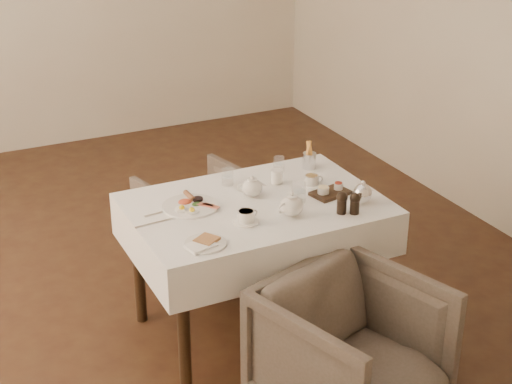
{
  "coord_description": "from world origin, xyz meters",
  "views": [
    {
      "loc": [
        -1.34,
        -4.03,
        2.47
      ],
      "look_at": [
        0.24,
        -0.79,
        0.82
      ],
      "focal_mm": 55.0,
      "sensor_mm": 36.0,
      "label": 1
    }
  ],
  "objects": [
    {
      "name": "armchair_far",
      "position": [
        0.26,
        0.02,
        0.29
      ],
      "size": [
        0.76,
        0.77,
        0.59
      ],
      "primitive_type": "imported",
      "rotation": [
        0.0,
        0.0,
        3.37
      ],
      "color": "#4B4237",
      "rests_on": "ground"
    },
    {
      "name": "armchair_near",
      "position": [
        0.33,
        -1.59,
        0.33
      ],
      "size": [
        0.9,
        0.91,
        0.66
      ],
      "primitive_type": "imported",
      "rotation": [
        0.0,
        0.0,
        0.31
      ],
      "color": "#4B4237",
      "rests_on": "ground"
    },
    {
      "name": "cutlery_knife",
      "position": [
        -0.3,
        -0.78,
        0.76
      ],
      "size": [
        0.21,
        0.03,
        0.0
      ],
      "primitive_type": "cube",
      "rotation": [
        0.0,
        0.0,
        1.64
      ],
      "color": "silver",
      "rests_on": "table"
    },
    {
      "name": "glass_mid",
      "position": [
        0.45,
        -0.86,
        0.81
      ],
      "size": [
        0.08,
        0.08,
        0.1
      ],
      "primitive_type": "cylinder",
      "rotation": [
        0.0,
        0.0,
        0.11
      ],
      "color": "silver",
      "rests_on": "table"
    },
    {
      "name": "teacup_near",
      "position": [
        0.1,
        -0.96,
        0.78
      ],
      "size": [
        0.13,
        0.13,
        0.06
      ],
      "rotation": [
        0.0,
        0.0,
        0.14
      ],
      "color": "white",
      "rests_on": "table"
    },
    {
      "name": "silver_pot",
      "position": [
        0.73,
        -1.02,
        0.82
      ],
      "size": [
        0.15,
        0.13,
        0.13
      ],
      "primitive_type": null,
      "rotation": [
        0.0,
        0.0,
        -0.37
      ],
      "color": "white",
      "rests_on": "table"
    },
    {
      "name": "pepper_mill_right",
      "position": [
        0.63,
        -1.11,
        0.81
      ],
      "size": [
        0.06,
        0.06,
        0.11
      ],
      "primitive_type": null,
      "rotation": [
        0.0,
        0.0,
        0.05
      ],
      "color": "black",
      "rests_on": "table"
    },
    {
      "name": "cutlery_fork",
      "position": [
        -0.23,
        -0.68,
        0.76
      ],
      "size": [
        0.19,
        0.03,
        0.0
      ],
      "primitive_type": "cube",
      "rotation": [
        0.0,
        0.0,
        1.67
      ],
      "color": "silver",
      "rests_on": "table"
    },
    {
      "name": "side_plate",
      "position": [
        -0.17,
        -1.09,
        0.76
      ],
      "size": [
        0.2,
        0.19,
        0.02
      ],
      "rotation": [
        0.0,
        0.0,
        0.36
      ],
      "color": "white",
      "rests_on": "table"
    },
    {
      "name": "fries_cup",
      "position": [
        0.71,
        -0.5,
        0.83
      ],
      "size": [
        0.08,
        0.08,
        0.16
      ],
      "rotation": [
        0.0,
        0.0,
        0.24
      ],
      "color": "silver",
      "rests_on": "table"
    },
    {
      "name": "teacup_far",
      "position": [
        0.6,
        -0.72,
        0.78
      ],
      "size": [
        0.12,
        0.12,
        0.06
      ],
      "rotation": [
        0.0,
        0.0,
        -0.35
      ],
      "color": "white",
      "rests_on": "table"
    },
    {
      "name": "condiment_board",
      "position": [
        0.63,
        -0.86,
        0.77
      ],
      "size": [
        0.22,
        0.17,
        0.05
      ],
      "rotation": [
        0.0,
        0.0,
        0.2
      ],
      "color": "black",
      "rests_on": "table"
    },
    {
      "name": "creamer",
      "position": [
        0.45,
        -0.61,
        0.79
      ],
      "size": [
        0.07,
        0.07,
        0.07
      ],
      "primitive_type": "cylinder",
      "rotation": [
        0.0,
        0.0,
        -0.15
      ],
      "color": "white",
      "rests_on": "table"
    },
    {
      "name": "pepper_mill_left",
      "position": [
        0.57,
        -1.08,
        0.81
      ],
      "size": [
        0.07,
        0.07,
        0.12
      ],
      "primitive_type": null,
      "rotation": [
        0.0,
        0.0,
        -0.28
      ],
      "color": "black",
      "rests_on": "table"
    },
    {
      "name": "glass_left",
      "position": [
        0.21,
        -0.51,
        0.8
      ],
      "size": [
        0.07,
        0.07,
        0.09
      ],
      "primitive_type": "cylinder",
      "rotation": [
        0.0,
        0.0,
        0.06
      ],
      "color": "silver",
      "rests_on": "table"
    },
    {
      "name": "teapot_centre",
      "position": [
        0.26,
        -0.7,
        0.81
      ],
      "size": [
        0.17,
        0.15,
        0.12
      ],
      "primitive_type": null,
      "rotation": [
        0.0,
        0.0,
        -0.31
      ],
      "color": "white",
      "rests_on": "table"
    },
    {
      "name": "glass_right",
      "position": [
        0.54,
        -0.47,
        0.8
      ],
      "size": [
        0.07,
        0.07,
        0.09
      ],
      "primitive_type": "cylinder",
      "rotation": [
        0.0,
        0.0,
        0.19
      ],
      "color": "silver",
      "rests_on": "table"
    },
    {
      "name": "teapot_front",
      "position": [
        0.33,
        -1.0,
        0.82
      ],
      "size": [
        0.19,
        0.17,
        0.13
      ],
      "primitive_type": null,
      "rotation": [
        0.0,
        0.0,
        0.28
      ],
      "color": "white",
      "rests_on": "table"
    },
    {
      "name": "breakfast_plate",
      "position": [
        -0.08,
        -0.68,
        0.76
      ],
      "size": [
        0.29,
        0.29,
        0.04
      ],
      "rotation": [
        0.0,
        0.0,
        -0.4
      ],
      "color": "white",
      "rests_on": "table"
    },
    {
      "name": "table",
      "position": [
        0.24,
        -0.78,
        0.64
      ],
      "size": [
        1.28,
        0.88,
        0.75
      ],
      "color": "black",
      "rests_on": "ground"
    }
  ]
}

